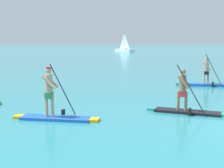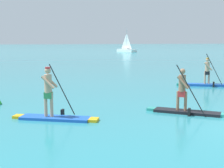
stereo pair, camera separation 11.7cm
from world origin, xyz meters
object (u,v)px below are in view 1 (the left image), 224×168
paddleboarder_far_right (207,81)px  sailboat_right_horizon (124,49)px  paddleboarder_mid_center (186,103)px  paddleboarder_near_left (54,107)px

paddleboarder_far_right → sailboat_right_horizon: sailboat_right_horizon is taller
sailboat_right_horizon → paddleboarder_mid_center: bearing=146.1°
paddleboarder_mid_center → paddleboarder_far_right: paddleboarder_far_right is taller
paddleboarder_far_right → sailboat_right_horizon: (14.05, 55.23, 0.33)m
paddleboarder_mid_center → sailboat_right_horizon: sailboat_right_horizon is taller
paddleboarder_mid_center → paddleboarder_far_right: bearing=89.7°
paddleboarder_near_left → paddleboarder_far_right: size_ratio=0.86×
paddleboarder_far_right → sailboat_right_horizon: bearing=102.9°
paddleboarder_far_right → paddleboarder_mid_center: bearing=-102.0°
paddleboarder_near_left → sailboat_right_horizon: bearing=95.3°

